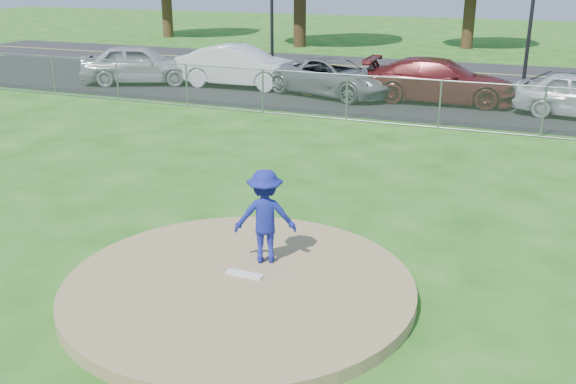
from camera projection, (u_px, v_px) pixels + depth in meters
name	position (u px, v px, depth m)	size (l,w,h in m)	color
ground	(392.00, 140.00, 18.65)	(120.00, 120.00, 0.00)	#1D5713
pitchers_mound	(239.00, 287.00, 9.87)	(5.40, 5.40, 0.20)	#90774F
pitching_rubber	(245.00, 274.00, 10.01)	(0.60, 0.15, 0.04)	white
chain_link_fence	(408.00, 102.00, 20.15)	(40.00, 0.06, 1.50)	gray
parking_lot	(432.00, 100.00, 24.33)	(50.00, 8.00, 0.01)	black
street	(460.00, 72.00, 30.89)	(60.00, 7.00, 0.01)	#232326
pitcher	(265.00, 216.00, 10.28)	(1.00, 0.58, 1.55)	navy
traffic_cone	(308.00, 85.00, 25.23)	(0.38, 0.38, 0.73)	orange
parked_car_silver	(140.00, 64.00, 27.52)	(1.98, 4.92, 1.68)	#B5B5BA
parked_car_white	(240.00, 66.00, 26.74)	(1.81, 5.20, 1.71)	white
parked_car_gray	(333.00, 77.00, 24.96)	(2.40, 5.21, 1.45)	slate
parked_car_darkred	(440.00, 80.00, 23.69)	(2.25, 5.52, 1.60)	#5B1619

